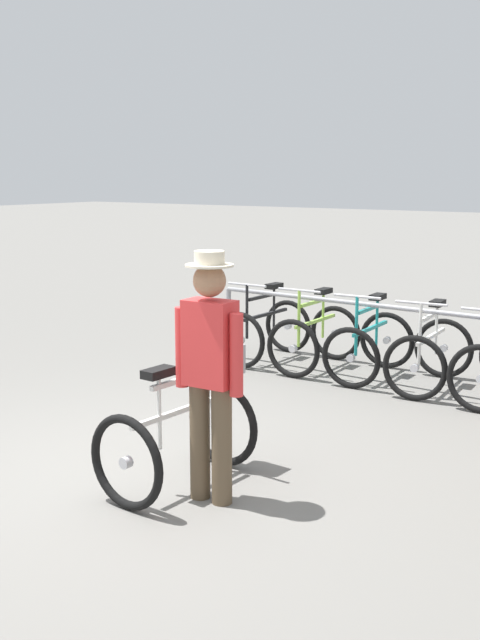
{
  "coord_description": "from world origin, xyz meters",
  "views": [
    {
      "loc": [
        3.94,
        -4.02,
        2.23
      ],
      "look_at": [
        0.28,
        1.3,
        1.0
      ],
      "focal_mm": 43.63,
      "sensor_mm": 36.0,
      "label": 1
    }
  ],
  "objects_px": {
    "racked_bike_black": "(265,330)",
    "racked_bike_white": "(430,354)",
    "featured_bicycle": "(186,423)",
    "racked_bike_lime": "(315,337)",
    "person_with_featured_bike": "(210,367)",
    "racked_bike_teal": "(370,345)"
  },
  "relations": [
    {
      "from": "racked_bike_lime",
      "to": "featured_bicycle",
      "type": "height_order",
      "value": "same"
    },
    {
      "from": "racked_bike_white",
      "to": "person_with_featured_bike",
      "type": "distance_m",
      "value": 3.62
    },
    {
      "from": "racked_bike_lime",
      "to": "racked_bike_teal",
      "type": "height_order",
      "value": "same"
    },
    {
      "from": "racked_bike_white",
      "to": "person_with_featured_bike",
      "type": "height_order",
      "value": "person_with_featured_bike"
    },
    {
      "from": "racked_bike_teal",
      "to": "person_with_featured_bike",
      "type": "height_order",
      "value": "person_with_featured_bike"
    },
    {
      "from": "racked_bike_black",
      "to": "person_with_featured_bike",
      "type": "distance_m",
      "value": 4.17
    },
    {
      "from": "racked_bike_white",
      "to": "featured_bicycle",
      "type": "relative_size",
      "value": 0.96
    },
    {
      "from": "racked_bike_lime",
      "to": "racked_bike_white",
      "type": "relative_size",
      "value": 0.96
    },
    {
      "from": "racked_bike_black",
      "to": "featured_bicycle",
      "type": "distance_m",
      "value": 3.83
    },
    {
      "from": "racked_bike_black",
      "to": "person_with_featured_bike",
      "type": "bearing_deg",
      "value": -62.53
    },
    {
      "from": "racked_bike_white",
      "to": "featured_bicycle",
      "type": "distance_m",
      "value": 3.45
    },
    {
      "from": "racked_bike_black",
      "to": "racked_bike_teal",
      "type": "height_order",
      "value": "same"
    },
    {
      "from": "racked_bike_black",
      "to": "racked_bike_white",
      "type": "xyz_separation_m",
      "value": [
        2.1,
        -0.1,
        0.0
      ]
    },
    {
      "from": "racked_bike_black",
      "to": "racked_bike_lime",
      "type": "relative_size",
      "value": 1.0
    },
    {
      "from": "racked_bike_lime",
      "to": "person_with_featured_bike",
      "type": "height_order",
      "value": "person_with_featured_bike"
    },
    {
      "from": "racked_bike_black",
      "to": "racked_bike_white",
      "type": "relative_size",
      "value": 0.96
    },
    {
      "from": "racked_bike_teal",
      "to": "racked_bike_white",
      "type": "xyz_separation_m",
      "value": [
        0.7,
        -0.03,
        0.0
      ]
    },
    {
      "from": "racked_bike_black",
      "to": "person_with_featured_bike",
      "type": "relative_size",
      "value": 0.64
    },
    {
      "from": "racked_bike_lime",
      "to": "featured_bicycle",
      "type": "xyz_separation_m",
      "value": [
        0.86,
        -3.47,
        0.08
      ]
    },
    {
      "from": "person_with_featured_bike",
      "to": "featured_bicycle",
      "type": "bearing_deg",
      "value": 155.03
    },
    {
      "from": "racked_bike_lime",
      "to": "racked_bike_white",
      "type": "bearing_deg",
      "value": -2.63
    },
    {
      "from": "racked_bike_black",
      "to": "racked_bike_lime",
      "type": "distance_m",
      "value": 0.7
    }
  ]
}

